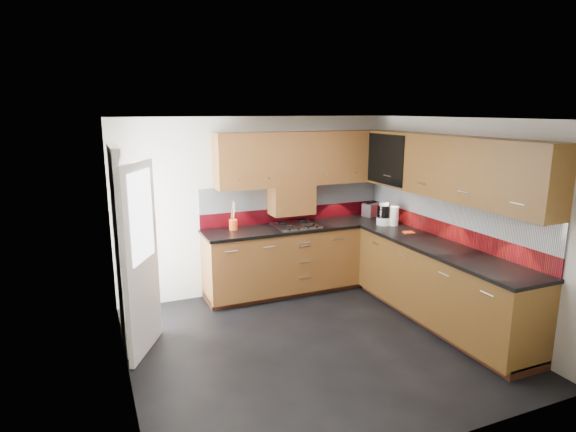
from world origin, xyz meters
name	(u,v)px	position (x,y,z in m)	size (l,w,h in m)	color
room	(315,209)	(0.00, 0.00, 1.50)	(4.00, 3.80, 2.64)	black
base_cabinets	(364,272)	(1.07, 0.72, 0.44)	(2.70, 3.20, 0.95)	brown
countertop	(365,237)	(1.05, 0.70, 0.92)	(2.72, 3.22, 0.04)	black
backsplash	(371,209)	(1.28, 0.93, 1.21)	(2.70, 3.20, 0.54)	maroon
upper_cabinets	(376,163)	(1.23, 0.78, 1.84)	(2.50, 3.20, 0.72)	brown
extractor_hood	(291,200)	(0.45, 1.64, 1.28)	(0.60, 0.33, 0.40)	brown
glass_cabinet	(395,157)	(1.71, 1.07, 1.87)	(0.32, 0.80, 0.66)	black
back_door	(129,253)	(-1.78, 0.75, 1.03)	(0.42, 1.19, 2.04)	white
gas_hob	(296,225)	(0.45, 1.47, 0.95)	(0.58, 0.51, 0.04)	silver
utensil_pot	(233,223)	(-0.39, 1.62, 1.03)	(0.11, 0.11, 0.39)	#EB5216
toaster	(372,209)	(1.75, 1.63, 1.04)	(0.32, 0.26, 0.20)	silver
food_processor	(384,215)	(1.58, 1.08, 1.08)	(0.19, 0.19, 0.31)	white
paper_towel	(394,216)	(1.69, 0.99, 1.07)	(0.13, 0.13, 0.26)	white
orange_cloth	(409,232)	(1.63, 0.57, 0.95)	(0.13, 0.11, 0.01)	#DA4918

